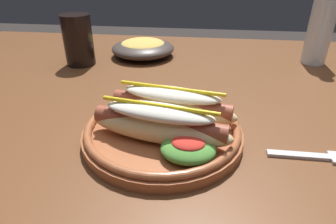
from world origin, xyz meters
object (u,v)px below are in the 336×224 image
(glass_bottle, at_px, (321,28))
(fork, at_px, (319,157))
(side_bowl, at_px, (143,48))
(soda_cup, at_px, (78,40))
(hot_dog_plate, at_px, (166,124))

(glass_bottle, bearing_deg, fork, -105.56)
(fork, relative_size, side_bowl, 0.69)
(fork, xyz_separation_m, glass_bottle, (0.12, 0.43, 0.09))
(soda_cup, distance_m, glass_bottle, 0.61)
(hot_dog_plate, distance_m, soda_cup, 0.42)
(soda_cup, xyz_separation_m, glass_bottle, (0.61, 0.09, 0.03))
(soda_cup, distance_m, side_bowl, 0.18)
(glass_bottle, bearing_deg, soda_cup, -171.71)
(fork, xyz_separation_m, side_bowl, (-0.34, 0.43, 0.02))
(hot_dog_plate, bearing_deg, fork, -5.26)
(soda_cup, bearing_deg, side_bowl, 30.65)
(soda_cup, height_order, glass_bottle, glass_bottle)
(fork, bearing_deg, soda_cup, 145.08)
(hot_dog_plate, bearing_deg, glass_bottle, 50.34)
(glass_bottle, xyz_separation_m, side_bowl, (-0.46, -0.00, -0.07))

